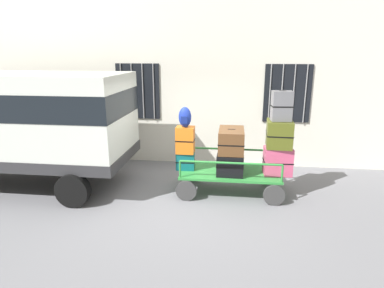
{
  "coord_description": "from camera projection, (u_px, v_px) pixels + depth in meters",
  "views": [
    {
      "loc": [
        0.8,
        -6.43,
        3.05
      ],
      "look_at": [
        -0.06,
        0.47,
        1.09
      ],
      "focal_mm": 30.76,
      "sensor_mm": 36.0,
      "label": 1
    }
  ],
  "objects": [
    {
      "name": "suitcase_center_top",
      "position": [
        282.0,
        106.0,
        6.75
      ],
      "size": [
        0.44,
        0.32,
        0.62
      ],
      "color": "slate",
      "rests_on": "suitcase_center_middle"
    },
    {
      "name": "suitcase_left_bottom",
      "position": [
        185.0,
        161.0,
        7.38
      ],
      "size": [
        0.42,
        0.3,
        0.39
      ],
      "color": "#0F5960",
      "rests_on": "luggage_cart"
    },
    {
      "name": "van",
      "position": [
        28.0,
        118.0,
        7.45
      ],
      "size": [
        4.54,
        2.19,
        2.6
      ],
      "color": "silver",
      "rests_on": "ground"
    },
    {
      "name": "luggage_cart",
      "position": [
        230.0,
        175.0,
        7.31
      ],
      "size": [
        2.26,
        1.18,
        0.49
      ],
      "color": "#2D8438",
      "rests_on": "ground"
    },
    {
      "name": "suitcase_center_bottom",
      "position": [
        278.0,
        161.0,
        7.05
      ],
      "size": [
        0.62,
        0.45,
        0.6
      ],
      "color": "#CC4C72",
      "rests_on": "luggage_cart"
    },
    {
      "name": "cart_railing",
      "position": [
        231.0,
        158.0,
        7.2
      ],
      "size": [
        2.14,
        1.05,
        0.39
      ],
      "color": "#2D8438",
      "rests_on": "luggage_cart"
    },
    {
      "name": "suitcase_midleft_bottom",
      "position": [
        231.0,
        161.0,
        7.26
      ],
      "size": [
        0.6,
        0.95,
        0.46
      ],
      "color": "black",
      "rests_on": "luggage_cart"
    },
    {
      "name": "building_wall",
      "position": [
        204.0,
        73.0,
        8.84
      ],
      "size": [
        12.0,
        0.38,
        5.0
      ],
      "color": "silver",
      "rests_on": "ground"
    },
    {
      "name": "suitcase_midleft_middle",
      "position": [
        231.0,
        140.0,
        7.12
      ],
      "size": [
        0.55,
        0.89,
        0.5
      ],
      "color": "brown",
      "rests_on": "suitcase_midleft_bottom"
    },
    {
      "name": "suitcase_left_middle",
      "position": [
        185.0,
        140.0,
        7.24
      ],
      "size": [
        0.41,
        0.33,
        0.6
      ],
      "color": "orange",
      "rests_on": "suitcase_left_bottom"
    },
    {
      "name": "suitcase_center_middle",
      "position": [
        279.0,
        134.0,
        6.95
      ],
      "size": [
        0.56,
        0.65,
        0.57
      ],
      "color": "#4C5119",
      "rests_on": "suitcase_center_bottom"
    },
    {
      "name": "backpack",
      "position": [
        185.0,
        117.0,
        7.04
      ],
      "size": [
        0.27,
        0.22,
        0.44
      ],
      "color": "navy",
      "rests_on": "suitcase_left_middle"
    },
    {
      "name": "ground_plane",
      "position": [
        192.0,
        199.0,
        7.06
      ],
      "size": [
        40.0,
        40.0,
        0.0
      ],
      "primitive_type": "plane",
      "color": "slate"
    }
  ]
}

